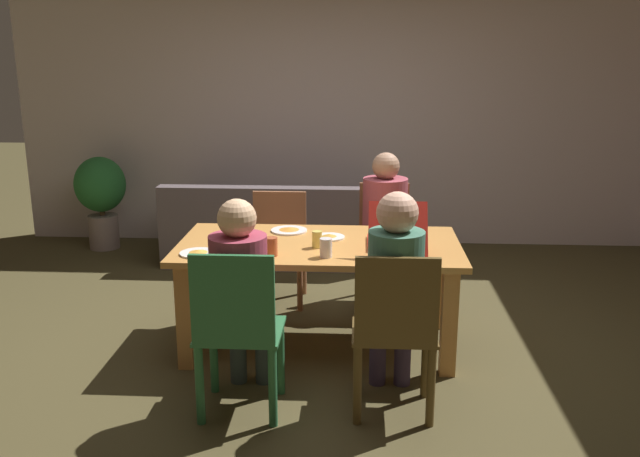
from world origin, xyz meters
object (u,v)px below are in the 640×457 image
(plate_2, at_px, (289,230))
(chair_3, at_px, (278,241))
(chair_0, at_px, (395,331))
(drinking_glass_0, at_px, (326,248))
(person_2, at_px, (385,217))
(plate_1, at_px, (329,237))
(chair_2, at_px, (384,235))
(dining_table, at_px, (319,260))
(couch, at_px, (273,231))
(plate_0, at_px, (244,246))
(plate_3, at_px, (198,253))
(chair_1, at_px, (237,330))
(pizza_box_0, at_px, (396,240))
(potted_plant, at_px, (101,193))
(drinking_glass_2, at_px, (317,239))
(person_1, at_px, (241,286))
(person_0, at_px, (395,283))
(drinking_glass_1, at_px, (271,247))

(plate_2, bearing_deg, chair_3, 104.02)
(chair_0, height_order, chair_3, chair_0)
(chair_0, xyz_separation_m, drinking_glass_0, (-0.40, 0.60, 0.28))
(person_2, bearing_deg, chair_0, -90.00)
(plate_1, relative_size, plate_2, 0.82)
(chair_0, relative_size, chair_2, 1.01)
(dining_table, bearing_deg, couch, 106.01)
(plate_0, distance_m, drinking_glass_0, 0.57)
(person_2, distance_m, plate_3, 1.61)
(dining_table, relative_size, chair_1, 1.92)
(pizza_box_0, height_order, potted_plant, pizza_box_0)
(chair_3, distance_m, drinking_glass_0, 1.32)
(drinking_glass_0, distance_m, couch, 2.37)
(potted_plant, bearing_deg, plate_3, -57.77)
(potted_plant, bearing_deg, drinking_glass_2, -45.18)
(drinking_glass_2, bearing_deg, person_1, -118.42)
(plate_3, relative_size, drinking_glass_2, 2.12)
(chair_3, distance_m, drinking_glass_2, 1.11)
(chair_1, relative_size, drinking_glass_2, 8.86)
(plate_2, bearing_deg, plate_1, -28.45)
(chair_3, height_order, potted_plant, potted_plant)
(chair_1, height_order, plate_2, chair_1)
(person_2, bearing_deg, plate_1, -120.91)
(chair_2, bearing_deg, person_2, -90.00)
(chair_3, xyz_separation_m, plate_1, (0.44, -0.77, 0.26))
(person_0, xyz_separation_m, pizza_box_0, (0.04, 0.69, 0.04))
(chair_3, height_order, drinking_glass_1, chair_3)
(person_2, relative_size, plate_1, 5.79)
(plate_0, bearing_deg, dining_table, 14.39)
(pizza_box_0, distance_m, drinking_glass_1, 0.80)
(pizza_box_0, xyz_separation_m, drinking_glass_0, (-0.44, -0.23, 0.01))
(chair_2, bearing_deg, plate_1, -116.26)
(chair_1, distance_m, drinking_glass_1, 0.71)
(person_1, bearing_deg, person_0, 1.85)
(chair_0, height_order, potted_plant, chair_0)
(dining_table, relative_size, chair_3, 2.15)
(chair_1, xyz_separation_m, pizza_box_0, (0.88, 0.87, 0.27))
(chair_0, xyz_separation_m, drinking_glass_2, (-0.46, 0.80, 0.28))
(drinking_glass_1, xyz_separation_m, drinking_glass_2, (0.27, 0.20, -0.00))
(dining_table, height_order, couch, couch)
(chair_0, bearing_deg, chair_3, 114.95)
(chair_0, height_order, person_2, person_2)
(plate_2, bearing_deg, chair_1, -97.13)
(person_1, xyz_separation_m, drinking_glass_1, (0.10, 0.49, 0.08))
(plate_0, bearing_deg, person_1, -81.98)
(person_2, xyz_separation_m, plate_2, (-0.68, -0.51, 0.02))
(chair_0, distance_m, chair_2, 1.83)
(plate_3, relative_size, couch, 0.11)
(plate_1, height_order, plate_3, same)
(chair_2, height_order, drinking_glass_0, chair_2)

